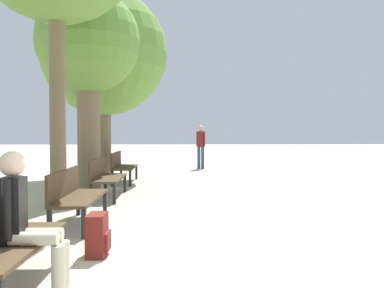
# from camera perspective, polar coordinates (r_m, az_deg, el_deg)

# --- Properties ---
(bench_row_0) EXTENTS (0.54, 1.69, 0.84)m
(bench_row_0) POSITION_cam_1_polar(r_m,az_deg,el_deg) (4.21, -24.25, -11.28)
(bench_row_0) COLOR #4C3823
(bench_row_0) RESTS_ON ground_plane
(bench_row_1) EXTENTS (0.54, 1.69, 0.84)m
(bench_row_1) POSITION_cam_1_polar(r_m,az_deg,el_deg) (6.68, -15.48, -6.35)
(bench_row_1) COLOR #4C3823
(bench_row_1) RESTS_ON ground_plane
(bench_row_2) EXTENTS (0.54, 1.69, 0.84)m
(bench_row_2) POSITION_cam_1_polar(r_m,az_deg,el_deg) (9.25, -11.58, -4.06)
(bench_row_2) COLOR #4C3823
(bench_row_2) RESTS_ON ground_plane
(bench_row_3) EXTENTS (0.54, 1.69, 0.84)m
(bench_row_3) POSITION_cam_1_polar(r_m,az_deg,el_deg) (11.85, -9.38, -2.76)
(bench_row_3) COLOR #4C3823
(bench_row_3) RESTS_ON ground_plane
(tree_row_2) EXTENTS (2.52, 2.52, 4.86)m
(tree_row_2) POSITION_cam_1_polar(r_m,az_deg,el_deg) (10.93, -13.72, 12.66)
(tree_row_2) COLOR #7A664C
(tree_row_2) RESTS_ON ground_plane
(tree_row_3) EXTENTS (3.71, 3.71, 5.58)m
(tree_row_3) POSITION_cam_1_polar(r_m,az_deg,el_deg) (13.15, -11.63, 11.76)
(tree_row_3) COLOR #7A664C
(tree_row_3) RESTS_ON ground_plane
(person_seated) EXTENTS (0.58, 0.33, 1.25)m
(person_seated) POSITION_cam_1_polar(r_m,az_deg,el_deg) (4.06, -21.33, -9.16)
(person_seated) COLOR beige
(person_seated) RESTS_ON ground_plane
(backpack) EXTENTS (0.24, 0.37, 0.48)m
(backpack) POSITION_cam_1_polar(r_m,az_deg,el_deg) (5.08, -12.51, -11.78)
(backpack) COLOR maroon
(backpack) RESTS_ON ground_plane
(pedestrian_near) EXTENTS (0.33, 0.29, 1.61)m
(pedestrian_near) POSITION_cam_1_polar(r_m,az_deg,el_deg) (15.85, 1.16, 0.00)
(pedestrian_near) COLOR #384260
(pedestrian_near) RESTS_ON ground_plane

